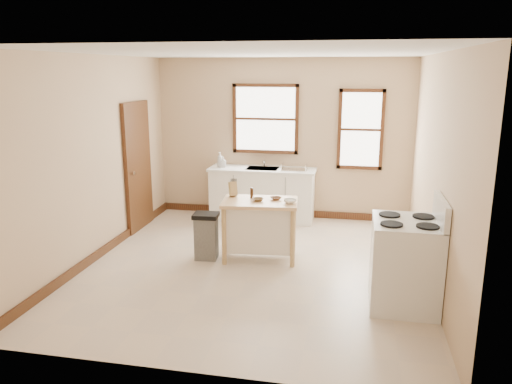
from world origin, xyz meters
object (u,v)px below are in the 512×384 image
gas_stove (406,252)px  bowl_a (258,200)px  kitchen_island (260,230)px  bowl_b (276,198)px  trash_bin (206,236)px  soap_bottle_a (220,160)px  dish_rack (294,167)px  soap_bottle_b (223,162)px  bowl_c (290,201)px  pepper_grinder (252,193)px  knife_block (233,189)px

gas_stove → bowl_a: bearing=150.3°
kitchen_island → bowl_b: bowl_b is taller
bowl_b → gas_stove: 2.05m
bowl_b → trash_bin: (-0.94, -0.26, -0.53)m
bowl_a → trash_bin: 0.90m
soap_bottle_a → bowl_b: soap_bottle_a is taller
dish_rack → trash_bin: bearing=-98.3°
soap_bottle_b → bowl_c: soap_bottle_b is taller
soap_bottle_b → trash_bin: (0.28, -2.00, -0.68)m
dish_rack → bowl_b: 1.73m
kitchen_island → bowl_b: (0.21, 0.10, 0.44)m
soap_bottle_a → bowl_b: size_ratio=1.79×
soap_bottle_a → bowl_a: 2.16m
pepper_grinder → soap_bottle_a: bearing=118.2°
soap_bottle_a → trash_bin: soap_bottle_a is taller
dish_rack → kitchen_island: size_ratio=0.42×
bowl_c → dish_rack: bearing=95.3°
dish_rack → soap_bottle_a: bearing=-163.4°
trash_bin → gas_stove: gas_stove is taller
knife_block → soap_bottle_b: bearing=78.6°
kitchen_island → bowl_a: 0.44m
soap_bottle_a → kitchen_island: size_ratio=0.26×
soap_bottle_b → bowl_a: size_ratio=1.21×
bowl_c → trash_bin: bearing=-174.7°
gas_stove → dish_rack: bearing=118.9°
pepper_grinder → trash_bin: bearing=-155.4°
bowl_b → soap_bottle_b: bearing=124.9°
soap_bottle_a → kitchen_island: 2.24m
soap_bottle_a → knife_block: (0.65, -1.69, -0.11)m
dish_rack → bowl_b: (-0.04, -1.72, -0.11)m
kitchen_island → bowl_c: size_ratio=5.99×
soap_bottle_b → bowl_a: bearing=-70.7°
soap_bottle_b → bowl_b: soap_bottle_b is taller
soap_bottle_b → kitchen_island: size_ratio=0.18×
knife_block → bowl_c: size_ratio=1.16×
dish_rack → pepper_grinder: bearing=-84.7°
pepper_grinder → knife_block: bearing=169.8°
soap_bottle_a → gas_stove: gas_stove is taller
soap_bottle_b → bowl_b: (1.22, -1.74, -0.15)m
bowl_a → bowl_b: bearing=27.6°
kitchen_island → trash_bin: (-0.73, -0.16, -0.09)m
soap_bottle_b → gas_stove: size_ratio=0.15×
soap_bottle_b → dish_rack: (1.26, -0.02, -0.04)m
pepper_grinder → gas_stove: gas_stove is taller
dish_rack → kitchen_island: bearing=-79.7°
kitchen_island → pepper_grinder: bearing=135.9°
dish_rack → kitchen_island: dish_rack is taller
pepper_grinder → kitchen_island: bearing=-38.2°
soap_bottle_b → pepper_grinder: 1.94m
knife_block → gas_stove: size_ratio=0.16×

